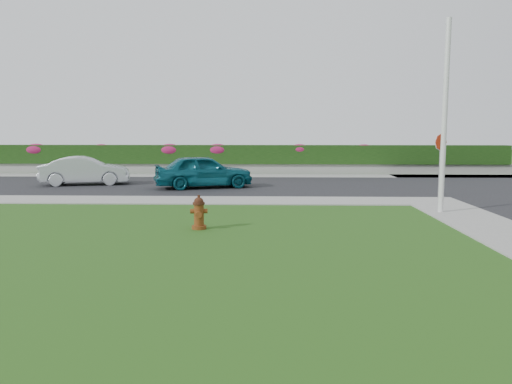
{
  "coord_description": "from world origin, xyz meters",
  "views": [
    {
      "loc": [
        1.25,
        -8.9,
        2.53
      ],
      "look_at": [
        0.83,
        4.35,
        0.9
      ],
      "focal_mm": 35.0,
      "sensor_mm": 36.0,
      "label": 1
    }
  ],
  "objects_px": {
    "sedan_silver": "(85,171)",
    "utility_pole": "(445,118)",
    "sedan_teal": "(204,171)",
    "fire_hydrant": "(199,213)",
    "stop_sign": "(440,150)"
  },
  "relations": [
    {
      "from": "sedan_silver",
      "to": "utility_pole",
      "type": "relative_size",
      "value": 0.68
    },
    {
      "from": "sedan_silver",
      "to": "utility_pole",
      "type": "bearing_deg",
      "value": -132.09
    },
    {
      "from": "fire_hydrant",
      "to": "utility_pole",
      "type": "height_order",
      "value": "utility_pole"
    },
    {
      "from": "sedan_teal",
      "to": "sedan_silver",
      "type": "xyz_separation_m",
      "value": [
        -5.67,
        1.07,
        -0.07
      ]
    },
    {
      "from": "fire_hydrant",
      "to": "stop_sign",
      "type": "xyz_separation_m",
      "value": [
        8.22,
        6.33,
        1.39
      ]
    },
    {
      "from": "utility_pole",
      "to": "stop_sign",
      "type": "distance_m",
      "value": 3.94
    },
    {
      "from": "sedan_silver",
      "to": "fire_hydrant",
      "type": "bearing_deg",
      "value": -160.16
    },
    {
      "from": "stop_sign",
      "to": "sedan_teal",
      "type": "bearing_deg",
      "value": 153.5
    },
    {
      "from": "stop_sign",
      "to": "sedan_silver",
      "type": "bearing_deg",
      "value": 155.68
    },
    {
      "from": "fire_hydrant",
      "to": "stop_sign",
      "type": "distance_m",
      "value": 10.47
    },
    {
      "from": "sedan_teal",
      "to": "utility_pole",
      "type": "height_order",
      "value": "utility_pole"
    },
    {
      "from": "fire_hydrant",
      "to": "utility_pole",
      "type": "xyz_separation_m",
      "value": [
        7.1,
        2.72,
        2.51
      ]
    },
    {
      "from": "sedan_teal",
      "to": "utility_pole",
      "type": "bearing_deg",
      "value": -147.06
    },
    {
      "from": "sedan_teal",
      "to": "fire_hydrant",
      "type": "bearing_deg",
      "value": 167.77
    },
    {
      "from": "fire_hydrant",
      "to": "sedan_silver",
      "type": "height_order",
      "value": "sedan_silver"
    }
  ]
}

